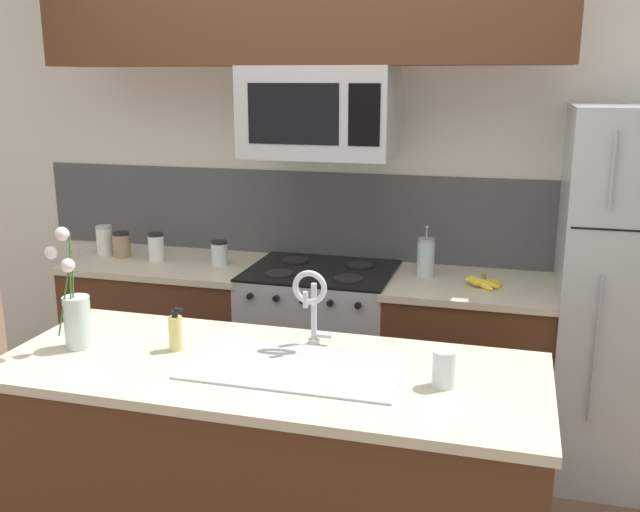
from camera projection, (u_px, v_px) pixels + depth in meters
rear_partition at (391, 190)px, 3.92m from camera, size 5.20×0.10×2.60m
splash_band at (336, 216)px, 3.98m from camera, size 3.60×0.01×0.48m
back_counter_left at (171, 337)px, 4.08m from camera, size 1.05×0.65×0.91m
back_counter_right at (467, 368)px, 3.64m from camera, size 0.83×0.65×0.91m
stove_range at (321, 352)px, 3.84m from camera, size 0.76×0.64×0.93m
microwave at (319, 112)px, 3.51m from camera, size 0.74×0.40×0.44m
upper_cabinet_band at (296, 1)px, 3.39m from camera, size 2.58×0.34×0.60m
storage_jar_tall at (104, 240)px, 4.09m from camera, size 0.09×0.09×0.17m
storage_jar_medium at (121, 244)px, 4.03m from camera, size 0.10×0.10×0.14m
storage_jar_short at (156, 247)px, 3.93m from camera, size 0.09×0.09×0.16m
storage_jar_squat at (220, 253)px, 3.85m from camera, size 0.09×0.09×0.13m
banana_bunch at (483, 283)px, 3.46m from camera, size 0.19×0.16×0.08m
french_press at (426, 257)px, 3.63m from camera, size 0.09×0.09×0.27m
island_counter at (270, 479)px, 2.64m from camera, size 1.95×0.78×0.91m
kitchen_sink at (295, 386)px, 2.52m from camera, size 0.76×0.41×0.16m
sink_faucet at (311, 297)px, 2.64m from camera, size 0.14×0.14×0.31m
dish_soap_bottle at (176, 333)px, 2.65m from camera, size 0.06×0.05×0.16m
drinking_glass at (444, 369)px, 2.34m from camera, size 0.08×0.08×0.13m
flower_vase at (76, 316)px, 2.66m from camera, size 0.12×0.13×0.47m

